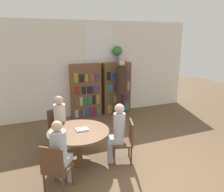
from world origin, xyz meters
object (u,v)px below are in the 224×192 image
at_px(seated_reader_left, 61,119).
at_px(chair_left_side, 58,126).
at_px(seated_reader_back, 60,150).
at_px(bookshelf_right, 116,88).
at_px(chair_far_side, 126,139).
at_px(bookshelf_left, 86,91).
at_px(chair_near_camera, 55,167).
at_px(seated_reader_right, 117,130).
at_px(reading_table, 79,136).
at_px(flower_vase, 117,52).
at_px(librarian_standing, 122,83).

bearing_deg(seated_reader_left, chair_left_side, -90.00).
bearing_deg(chair_left_side, seated_reader_back, 66.01).
relative_size(bookshelf_right, seated_reader_left, 1.37).
bearing_deg(bookshelf_right, seated_reader_back, -126.57).
relative_size(chair_left_side, chair_far_side, 1.00).
xyz_separation_m(bookshelf_left, chair_near_camera, (-1.42, -3.34, -0.36)).
xyz_separation_m(seated_reader_left, seated_reader_back, (-0.23, -1.36, -0.02)).
bearing_deg(seated_reader_right, bookshelf_right, -3.85).
relative_size(bookshelf_left, chair_left_side, 1.94).
bearing_deg(chair_left_side, bookshelf_left, -141.57).
distance_m(reading_table, chair_near_camera, 0.96).
relative_size(bookshelf_left, chair_far_side, 1.94).
xyz_separation_m(bookshelf_right, flower_vase, (0.04, 0.00, 1.19)).
xyz_separation_m(bookshelf_right, reading_table, (-1.91, -2.57, -0.26)).
bearing_deg(chair_far_side, bookshelf_right, -0.43).
relative_size(reading_table, librarian_standing, 0.68).
distance_m(chair_near_camera, chair_left_side, 1.70).
height_order(chair_left_side, librarian_standing, librarian_standing).
bearing_deg(seated_reader_right, seated_reader_back, 126.10).
height_order(bookshelf_right, seated_reader_left, bookshelf_right).
relative_size(bookshelf_right, flower_vase, 3.26).
relative_size(reading_table, chair_far_side, 1.40).
height_order(reading_table, chair_near_camera, chair_near_camera).
height_order(chair_far_side, seated_reader_back, seated_reader_back).
bearing_deg(seated_reader_right, chair_near_camera, 130.39).
distance_m(reading_table, seated_reader_right, 0.78).
height_order(chair_left_side, chair_far_side, same).
xyz_separation_m(seated_reader_right, librarian_standing, (1.14, 2.32, 0.42)).
height_order(flower_vase, reading_table, flower_vase).
relative_size(flower_vase, librarian_standing, 0.29).
relative_size(chair_far_side, librarian_standing, 0.48).
height_order(chair_left_side, seated_reader_right, seated_reader_right).
bearing_deg(seated_reader_left, chair_far_side, 120.00).
distance_m(chair_left_side, seated_reader_right, 1.56).
bearing_deg(chair_near_camera, flower_vase, 89.83).
xyz_separation_m(bookshelf_left, librarian_standing, (1.02, -0.50, 0.28)).
xyz_separation_m(chair_near_camera, seated_reader_left, (0.34, 1.51, 0.22)).
distance_m(flower_vase, seated_reader_right, 3.35).
relative_size(bookshelf_right, librarian_standing, 0.94).
relative_size(flower_vase, seated_reader_left, 0.42).
bearing_deg(chair_near_camera, seated_reader_back, 90.00).
relative_size(chair_near_camera, seated_reader_right, 0.70).
xyz_separation_m(chair_near_camera, seated_reader_back, (0.11, 0.14, 0.21)).
bearing_deg(seated_reader_right, seated_reader_left, 62.91).
relative_size(reading_table, seated_reader_left, 0.99).
bearing_deg(flower_vase, bookshelf_left, -179.75).
height_order(bookshelf_right, reading_table, bookshelf_right).
bearing_deg(librarian_standing, seated_reader_right, -116.12).
height_order(seated_reader_back, librarian_standing, librarian_standing).
xyz_separation_m(bookshelf_left, flower_vase, (1.09, 0.00, 1.19)).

